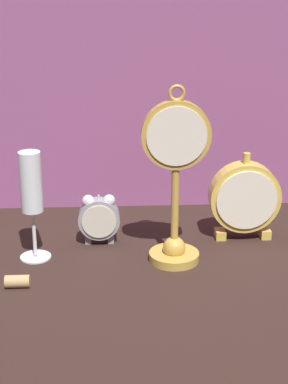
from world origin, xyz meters
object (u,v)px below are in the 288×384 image
Objects in this scene: pocket_watch_on_stand at (175,185)px; champagne_flute at (31,191)px; alarm_clock_twin_bell at (99,217)px; wine_cork at (17,281)px; mantel_clock_silver at (245,198)px.

champagne_flute is at bearing 174.38° from pocket_watch_on_stand.
alarm_clock_twin_bell is at bearing 25.85° from champagne_flute.
champagne_flute reaches higher than wine_cork.
alarm_clock_twin_bell is at bearing 149.08° from pocket_watch_on_stand.
alarm_clock_twin_bell reaches higher than wine_cork.
alarm_clock_twin_bell is at bearing 51.29° from wine_cork.
champagne_flute is 4.95× the size of wine_cork.
alarm_clock_twin_bell is 0.23m from wine_cork.
mantel_clock_silver is (0.29, 0.01, 0.03)m from alarm_clock_twin_bell.
alarm_clock_twin_bell is (-0.14, 0.08, -0.09)m from pocket_watch_on_stand.
mantel_clock_silver is 0.47m from wine_cork.
champagne_flute is at bearing 80.87° from wine_cork.
champagne_flute is (-0.41, -0.07, 0.05)m from mantel_clock_silver.
wine_cork is at bearing -99.13° from champagne_flute.
alarm_clock_twin_bell is 0.49× the size of champagne_flute.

